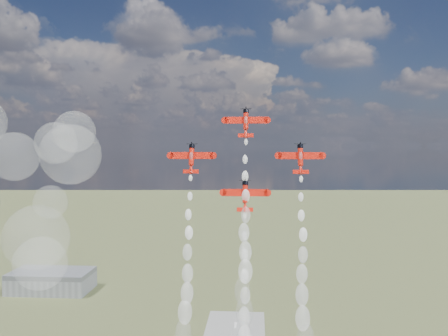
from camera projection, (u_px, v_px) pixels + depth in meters
The scene contains 7 objects.
hangar at pixel (51, 281), 302.31m from camera, with size 50.00×28.00×13.00m.
plane_lead at pixel (246, 122), 134.38m from camera, with size 12.15×5.14×8.41m.
plane_left at pixel (191, 158), 132.53m from camera, with size 12.15×5.14×8.41m.
plane_right at pixel (300, 158), 130.44m from camera, with size 12.15×5.14×8.41m.
plane_slot at pixel (245, 195), 128.60m from camera, with size 12.15×5.14×8.41m.
smoke_trail_lead at pixel (243, 306), 120.67m from camera, with size 5.32×21.43×56.56m.
drifted_smoke_cloud at pixel (10, 180), 143.78m from camera, with size 67.20×37.50×54.60m.
Camera 1 is at (10.68, -110.36, 92.40)m, focal length 38.00 mm.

